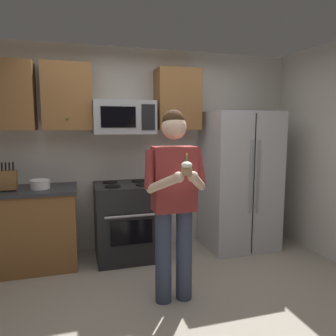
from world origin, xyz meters
The scene contains 11 objects.
ground_plane centered at (0.00, 0.00, 0.00)m, with size 6.00×6.00×0.00m, color #9E9384.
wall_back centered at (0.00, 1.75, 1.30)m, with size 4.40×0.10×2.60m, color beige.
oven_range centered at (-0.15, 1.36, 0.46)m, with size 0.76×0.70×0.93m.
microwave centered at (-0.15, 1.48, 1.72)m, with size 0.74×0.41×0.40m.
refrigerator centered at (1.35, 1.32, 0.90)m, with size 0.90×0.75×1.80m.
cabinet_row_upper centered at (-0.72, 1.53, 1.95)m, with size 2.78×0.36×0.76m.
counter_left centered at (-1.45, 1.38, 0.46)m, with size 1.44×0.66×0.92m.
knife_block centered at (-1.44, 1.33, 1.03)m, with size 0.16×0.15×0.32m.
bowl_large_white centered at (-1.12, 1.34, 0.97)m, with size 0.22×0.22×0.10m.
person centered at (0.11, 0.24, 1.00)m, with size 0.60×0.48×1.76m.
cupcake centered at (0.11, -0.09, 1.29)m, with size 0.09×0.09×0.17m.
Camera 1 is at (-0.72, -2.45, 1.62)m, focal length 34.24 mm.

